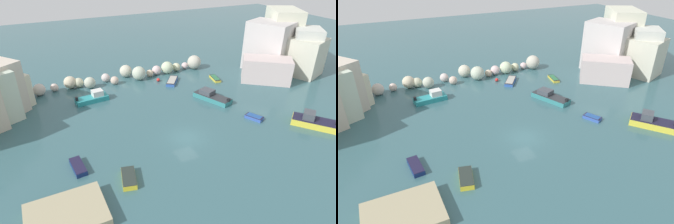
{
  "view_description": "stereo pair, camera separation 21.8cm",
  "coord_description": "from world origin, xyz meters",
  "views": [
    {
      "loc": [
        -15.04,
        -26.08,
        20.04
      ],
      "look_at": [
        0.0,
        5.29,
        1.0
      ],
      "focal_mm": 31.29,
      "sensor_mm": 36.0,
      "label": 1
    },
    {
      "loc": [
        -14.84,
        -26.17,
        20.04
      ],
      "look_at": [
        0.0,
        5.29,
        1.0
      ],
      "focal_mm": 31.29,
      "sensor_mm": 36.0,
      "label": 2
    }
  ],
  "objects": [
    {
      "name": "cove_water",
      "position": [
        0.0,
        0.0,
        0.0
      ],
      "size": [
        160.0,
        160.0,
        0.0
      ],
      "primitive_type": "plane",
      "color": "#365F66",
      "rests_on": "ground"
    },
    {
      "name": "cliff_headland_right",
      "position": [
        28.84,
        14.02,
        4.06
      ],
      "size": [
        22.91,
        17.72,
        10.61
      ],
      "color": "beige",
      "rests_on": "ground"
    },
    {
      "name": "rock_breakwater",
      "position": [
        -3.63,
        21.04,
        1.1
      ],
      "size": [
        34.22,
        4.64,
        2.69
      ],
      "color": "beige",
      "rests_on": "ground"
    },
    {
      "name": "stone_dock",
      "position": [
        -15.21,
        -6.59,
        0.46
      ],
      "size": [
        6.7,
        5.16,
        0.91
      ],
      "primitive_type": "cube",
      "rotation": [
        0.0,
        0.0,
        0.02
      ],
      "color": "tan",
      "rests_on": "ground"
    },
    {
      "name": "channel_buoy",
      "position": [
        4.12,
        17.85,
        0.3
      ],
      "size": [
        0.6,
        0.6,
        0.6
      ],
      "primitive_type": "sphere",
      "color": "red",
      "rests_on": "cove_water"
    },
    {
      "name": "moored_boat_0",
      "position": [
        8.55,
        7.69,
        0.52
      ],
      "size": [
        4.13,
        6.32,
        1.43
      ],
      "rotation": [
        0.0,
        0.0,
        1.95
      ],
      "color": "teal",
      "rests_on": "cove_water"
    },
    {
      "name": "moored_boat_1",
      "position": [
        13.57,
        14.18,
        0.25
      ],
      "size": [
        1.67,
        3.21,
        0.48
      ],
      "rotation": [
        0.0,
        0.0,
        1.37
      ],
      "color": "gold",
      "rests_on": "cove_water"
    },
    {
      "name": "moored_boat_2",
      "position": [
        10.55,
        0.08,
        0.27
      ],
      "size": [
        2.03,
        2.6,
        0.51
      ],
      "rotation": [
        0.0,
        0.0,
        2.01
      ],
      "color": "#3457AF",
      "rests_on": "cove_water"
    },
    {
      "name": "moored_boat_3",
      "position": [
        16.31,
        -4.61,
        0.62
      ],
      "size": [
        5.13,
        5.72,
        1.87
      ],
      "rotation": [
        0.0,
        0.0,
        2.22
      ],
      "color": "gold",
      "rests_on": "cove_water"
    },
    {
      "name": "moored_boat_4",
      "position": [
        6.12,
        16.38,
        0.28
      ],
      "size": [
        3.58,
        4.15,
        0.53
      ],
      "rotation": [
        0.0,
        0.0,
        4.08
      ],
      "color": "#335FB7",
      "rests_on": "cove_water"
    },
    {
      "name": "moored_boat_5",
      "position": [
        -13.1,
        -0.21,
        0.27
      ],
      "size": [
        1.43,
        3.21,
        0.54
      ],
      "rotation": [
        0.0,
        0.0,
        4.81
      ],
      "color": "navy",
      "rests_on": "cove_water"
    },
    {
      "name": "moored_boat_6",
      "position": [
        -8.0,
        15.05,
        0.55
      ],
      "size": [
        5.0,
        2.39,
        1.62
      ],
      "rotation": [
        0.0,
        0.0,
        0.1
      ],
      "color": "teal",
      "rests_on": "cove_water"
    },
    {
      "name": "moored_boat_7",
      "position": [
        -8.89,
        -4.23,
        0.3
      ],
      "size": [
        2.02,
        3.25,
        0.6
      ],
      "rotation": [
        0.0,
        0.0,
        4.48
      ],
      "color": "yellow",
      "rests_on": "cove_water"
    }
  ]
}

